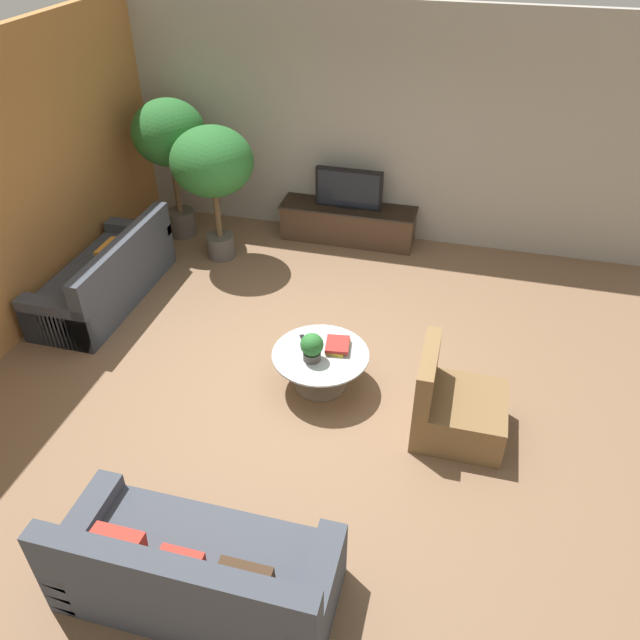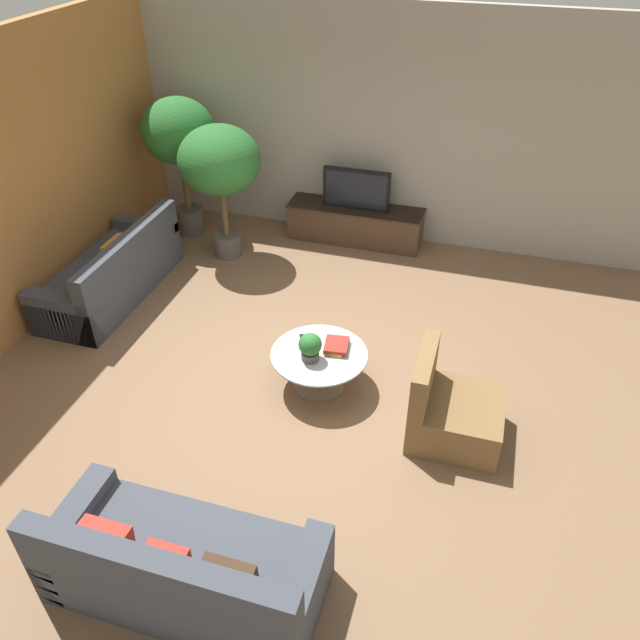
# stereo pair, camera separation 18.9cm
# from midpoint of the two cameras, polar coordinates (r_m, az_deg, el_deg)

# --- Properties ---
(ground_plane) EXTENTS (24.00, 24.00, 0.00)m
(ground_plane) POSITION_cam_midpoint_polar(r_m,az_deg,el_deg) (6.39, -2.26, -5.22)
(ground_plane) COLOR brown
(back_wall_stone) EXTENTS (7.40, 0.12, 3.00)m
(back_wall_stone) POSITION_cam_midpoint_polar(r_m,az_deg,el_deg) (8.42, 4.10, 17.20)
(back_wall_stone) COLOR #A39E93
(back_wall_stone) RESTS_ON ground
(media_console) EXTENTS (1.85, 0.50, 0.50)m
(media_console) POSITION_cam_midpoint_polar(r_m,az_deg,el_deg) (8.66, 1.94, 8.88)
(media_console) COLOR #473323
(media_console) RESTS_ON ground
(television) EXTENTS (0.90, 0.13, 0.53)m
(television) POSITION_cam_midpoint_polar(r_m,az_deg,el_deg) (8.44, 2.00, 11.89)
(television) COLOR black
(television) RESTS_ON media_console
(coffee_table) EXTENTS (0.95, 0.95, 0.40)m
(coffee_table) POSITION_cam_midpoint_polar(r_m,az_deg,el_deg) (6.11, -0.84, -3.97)
(coffee_table) COLOR #756656
(coffee_table) RESTS_ON ground
(couch_by_wall) EXTENTS (0.84, 2.02, 0.84)m
(couch_by_wall) POSITION_cam_midpoint_polar(r_m,az_deg,el_deg) (7.81, -19.56, 3.61)
(couch_by_wall) COLOR #3D424C
(couch_by_wall) RESTS_ON ground
(couch_near_entry) EXTENTS (1.93, 0.84, 0.84)m
(couch_near_entry) POSITION_cam_midpoint_polar(r_m,az_deg,el_deg) (4.72, -12.52, -21.66)
(couch_near_entry) COLOR #3D424C
(couch_near_entry) RESTS_ON ground
(armchair_wicker) EXTENTS (0.80, 0.76, 0.86)m
(armchair_wicker) POSITION_cam_midpoint_polar(r_m,az_deg,el_deg) (5.77, 11.25, -7.90)
(armchair_wicker) COLOR brown
(armchair_wicker) RESTS_ON ground
(potted_palm_tall) EXTENTS (0.94, 0.94, 1.88)m
(potted_palm_tall) POSITION_cam_midpoint_polar(r_m,az_deg,el_deg) (8.60, -14.23, 15.75)
(potted_palm_tall) COLOR #514C47
(potted_palm_tall) RESTS_ON ground
(potted_palm_corner) EXTENTS (1.02, 1.02, 1.74)m
(potted_palm_corner) POSITION_cam_midpoint_polar(r_m,az_deg,el_deg) (7.94, -10.52, 13.70)
(potted_palm_corner) COLOR #514C47
(potted_palm_corner) RESTS_ON ground
(potted_plant_tabletop) EXTENTS (0.22, 0.22, 0.29)m
(potted_plant_tabletop) POSITION_cam_midpoint_polar(r_m,az_deg,el_deg) (5.88, -1.67, -2.46)
(potted_plant_tabletop) COLOR #514C47
(potted_plant_tabletop) RESTS_ON coffee_table
(book_stack) EXTENTS (0.26, 0.30, 0.07)m
(book_stack) POSITION_cam_midpoint_polar(r_m,az_deg,el_deg) (6.08, 0.74, -2.34)
(book_stack) COLOR gold
(book_stack) RESTS_ON coffee_table
(remote_black) EXTENTS (0.12, 0.16, 0.02)m
(remote_black) POSITION_cam_midpoint_polar(r_m,az_deg,el_deg) (6.19, -2.35, -1.84)
(remote_black) COLOR black
(remote_black) RESTS_ON coffee_table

